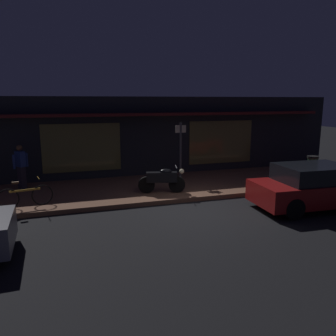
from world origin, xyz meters
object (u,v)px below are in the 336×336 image
Objects in this scene: motorcycle at (163,179)px; person_photographer at (21,166)px; sign_post at (181,148)px; bicycle_parked at (25,196)px; trash_bin at (312,166)px; parked_car_far at (315,187)px.

person_photographer is (-4.90, 2.19, 0.38)m from motorcycle.
person_photographer is at bearing 174.17° from sign_post.
bicycle_parked is 0.68× the size of sign_post.
bicycle_parked is 1.76× the size of trash_bin.
sign_post reaches higher than parked_car_far.
bicycle_parked is 0.39× the size of parked_car_far.
parked_car_far is (8.89, -2.39, 0.20)m from bicycle_parked.
trash_bin is (11.49, 0.77, 0.11)m from bicycle_parked.
person_photographer is at bearing 151.99° from parked_car_far.
motorcycle is at bearing -128.55° from sign_post.
bicycle_parked is at bearing -82.53° from person_photographer.
motorcycle reaches higher than trash_bin.
parked_car_far is at bearing -129.39° from trash_bin.
person_photographer reaches higher than parked_car_far.
bicycle_parked is 6.19m from sign_post.
motorcycle is 2.17m from sign_post.
parked_car_far reaches higher than bicycle_parked.
parked_car_far is at bearing -15.07° from bicycle_parked.
bicycle_parked is 2.59m from person_photographer.
trash_bin is at bearing -8.36° from person_photographer.
person_photographer is 0.40× the size of parked_car_far.
trash_bin is 0.22× the size of parked_car_far.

